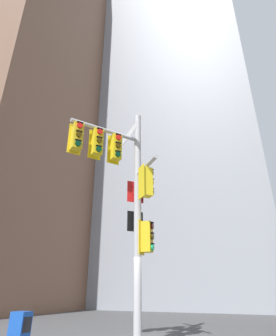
{
  "coord_description": "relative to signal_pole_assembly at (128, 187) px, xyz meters",
  "views": [
    {
      "loc": [
        3.66,
        -8.81,
        1.49
      ],
      "look_at": [
        -0.16,
        0.43,
        5.93
      ],
      "focal_mm": 29.55,
      "sensor_mm": 36.0,
      "label": 1
    }
  ],
  "objects": [
    {
      "name": "signal_pole_assembly",
      "position": [
        0.0,
        0.0,
        0.0
      ],
      "size": [
        2.94,
        2.67,
        8.05
      ],
      "color": "#B2B2B5",
      "rests_on": "ground"
    },
    {
      "name": "building_mid_block",
      "position": [
        -3.31,
        23.28,
        15.47
      ],
      "size": [
        18.0,
        18.0,
        40.6
      ],
      "primitive_type": "cube",
      "color": "#9399A3",
      "rests_on": "ground"
    },
    {
      "name": "newspaper_box",
      "position": [
        -2.09,
        -1.95,
        -4.33
      ],
      "size": [
        0.45,
        0.36,
        0.99
      ],
      "color": "#194CB2",
      "rests_on": "ground"
    },
    {
      "name": "building_tower_left",
      "position": [
        -18.38,
        10.07,
        19.75
      ],
      "size": [
        16.04,
        16.04,
        49.14
      ],
      "primitive_type": "cube",
      "color": "brown",
      "rests_on": "ground"
    }
  ]
}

